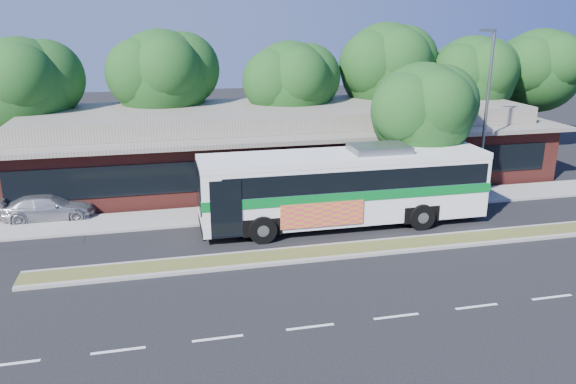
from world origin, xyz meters
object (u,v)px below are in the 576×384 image
object	(u,v)px
transit_bus	(345,182)
sidewalk_tree	(428,110)
lamp_post	(486,111)
sedan	(49,207)

from	to	relation	value
transit_bus	sidewalk_tree	xyz separation A→B (m)	(5.28, 2.53, 2.85)
lamp_post	sedan	distance (m)	22.99
lamp_post	sedan	size ratio (longest dim) A/B	2.06
sedan	transit_bus	bearing A→B (deg)	-105.02
lamp_post	transit_bus	distance (m)	9.18
lamp_post	sedan	xyz separation A→B (m)	(-22.52, 1.80, -4.26)
sidewalk_tree	lamp_post	bearing A→B (deg)	-5.84
sedan	sidewalk_tree	world-z (taller)	sidewalk_tree
transit_bus	lamp_post	bearing A→B (deg)	14.83
sedan	sidewalk_tree	size ratio (longest dim) A/B	0.59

